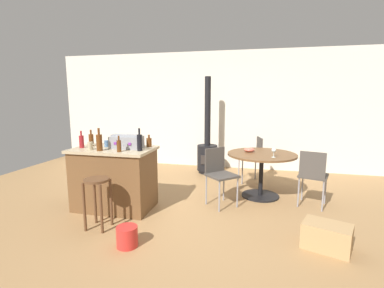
{
  "coord_description": "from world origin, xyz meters",
  "views": [
    {
      "loc": [
        0.97,
        -3.82,
        1.67
      ],
      "look_at": [
        -0.03,
        0.28,
        0.96
      ],
      "focal_mm": 26.34,
      "sensor_mm": 36.0,
      "label": 1
    }
  ],
  "objects_px": {
    "folding_chair_near": "(253,155)",
    "bottle_1": "(140,142)",
    "folding_chair_far": "(219,172)",
    "bottle_0": "(99,142)",
    "bottle_2": "(119,146)",
    "cup_0": "(90,146)",
    "toolbox": "(127,142)",
    "bottle_3": "(91,139)",
    "bottle_4": "(149,142)",
    "plastic_bucket": "(127,236)",
    "cardboard_box": "(327,236)",
    "dining_table": "(261,163)",
    "folding_chair_left": "(313,174)",
    "wine_glass": "(274,151)",
    "kitchen_island": "(114,178)",
    "wooden_stool": "(97,193)",
    "serving_bowl": "(249,150)",
    "cup_1": "(107,144)",
    "wood_stove": "(207,151)",
    "bottle_5": "(82,141)"
  },
  "relations": [
    {
      "from": "bottle_0",
      "to": "cardboard_box",
      "type": "bearing_deg",
      "value": -5.72
    },
    {
      "from": "cup_1",
      "to": "plastic_bucket",
      "type": "xyz_separation_m",
      "value": [
        0.84,
        -1.08,
        -0.85
      ]
    },
    {
      "from": "kitchen_island",
      "to": "bottle_5",
      "type": "relative_size",
      "value": 4.66
    },
    {
      "from": "cardboard_box",
      "to": "bottle_3",
      "type": "bearing_deg",
      "value": 168.97
    },
    {
      "from": "folding_chair_far",
      "to": "bottle_5",
      "type": "xyz_separation_m",
      "value": [
        -1.98,
        -0.57,
        0.49
      ]
    },
    {
      "from": "folding_chair_far",
      "to": "bottle_0",
      "type": "xyz_separation_m",
      "value": [
        -1.59,
        -0.72,
        0.51
      ]
    },
    {
      "from": "kitchen_island",
      "to": "bottle_4",
      "type": "xyz_separation_m",
      "value": [
        0.47,
        0.24,
        0.53
      ]
    },
    {
      "from": "folding_chair_near",
      "to": "bottle_2",
      "type": "relative_size",
      "value": 3.95
    },
    {
      "from": "bottle_3",
      "to": "cup_0",
      "type": "bearing_deg",
      "value": -59.03
    },
    {
      "from": "bottle_0",
      "to": "bottle_3",
      "type": "relative_size",
      "value": 1.29
    },
    {
      "from": "wooden_stool",
      "to": "cardboard_box",
      "type": "distance_m",
      "value": 2.76
    },
    {
      "from": "folding_chair_near",
      "to": "bottle_1",
      "type": "xyz_separation_m",
      "value": [
        -1.52,
        -1.96,
        0.51
      ]
    },
    {
      "from": "folding_chair_far",
      "to": "folding_chair_left",
      "type": "bearing_deg",
      "value": 9.27
    },
    {
      "from": "cup_1",
      "to": "toolbox",
      "type": "bearing_deg",
      "value": -7.28
    },
    {
      "from": "folding_chair_near",
      "to": "bottle_4",
      "type": "bearing_deg",
      "value": -132.95
    },
    {
      "from": "cardboard_box",
      "to": "folding_chair_near",
      "type": "bearing_deg",
      "value": 110.13
    },
    {
      "from": "wooden_stool",
      "to": "bottle_5",
      "type": "bearing_deg",
      "value": 135.31
    },
    {
      "from": "folding_chair_near",
      "to": "bottle_1",
      "type": "bearing_deg",
      "value": -127.74
    },
    {
      "from": "cup_1",
      "to": "kitchen_island",
      "type": "bearing_deg",
      "value": -30.69
    },
    {
      "from": "bottle_4",
      "to": "plastic_bucket",
      "type": "relative_size",
      "value": 0.77
    },
    {
      "from": "wine_glass",
      "to": "serving_bowl",
      "type": "relative_size",
      "value": 0.8
    },
    {
      "from": "bottle_1",
      "to": "serving_bowl",
      "type": "xyz_separation_m",
      "value": [
        1.46,
        1.22,
        -0.27
      ]
    },
    {
      "from": "bottle_1",
      "to": "bottle_3",
      "type": "distance_m",
      "value": 0.93
    },
    {
      "from": "folding_chair_left",
      "to": "wine_glass",
      "type": "height_order",
      "value": "wine_glass"
    },
    {
      "from": "serving_bowl",
      "to": "plastic_bucket",
      "type": "height_order",
      "value": "serving_bowl"
    },
    {
      "from": "dining_table",
      "to": "plastic_bucket",
      "type": "height_order",
      "value": "dining_table"
    },
    {
      "from": "wood_stove",
      "to": "bottle_5",
      "type": "height_order",
      "value": "wood_stove"
    },
    {
      "from": "bottle_1",
      "to": "folding_chair_far",
      "type": "bearing_deg",
      "value": 29.65
    },
    {
      "from": "serving_bowl",
      "to": "bottle_0",
      "type": "bearing_deg",
      "value": -146.09
    },
    {
      "from": "cup_0",
      "to": "wine_glass",
      "type": "bearing_deg",
      "value": 19.99
    },
    {
      "from": "kitchen_island",
      "to": "wooden_stool",
      "type": "distance_m",
      "value": 0.67
    },
    {
      "from": "bottle_2",
      "to": "cup_0",
      "type": "xyz_separation_m",
      "value": [
        -0.48,
        0.06,
        -0.03
      ]
    },
    {
      "from": "wood_stove",
      "to": "toolbox",
      "type": "relative_size",
      "value": 4.62
    },
    {
      "from": "bottle_4",
      "to": "cardboard_box",
      "type": "xyz_separation_m",
      "value": [
        2.39,
        -0.76,
        -0.85
      ]
    },
    {
      "from": "bottle_3",
      "to": "bottle_2",
      "type": "bearing_deg",
      "value": -28.42
    },
    {
      "from": "folding_chair_left",
      "to": "serving_bowl",
      "type": "relative_size",
      "value": 4.88
    },
    {
      "from": "kitchen_island",
      "to": "wine_glass",
      "type": "xyz_separation_m",
      "value": [
        2.31,
        0.76,
        0.38
      ]
    },
    {
      "from": "cup_1",
      "to": "serving_bowl",
      "type": "xyz_separation_m",
      "value": [
        2.08,
        1.04,
        -0.19
      ]
    },
    {
      "from": "plastic_bucket",
      "to": "bottle_2",
      "type": "bearing_deg",
      "value": 121.27
    },
    {
      "from": "folding_chair_left",
      "to": "bottle_1",
      "type": "height_order",
      "value": "bottle_1"
    },
    {
      "from": "bottle_3",
      "to": "wooden_stool",
      "type": "bearing_deg",
      "value": -54.48
    },
    {
      "from": "cup_1",
      "to": "wine_glass",
      "type": "xyz_separation_m",
      "value": [
        2.47,
        0.67,
        -0.12
      ]
    },
    {
      "from": "plastic_bucket",
      "to": "kitchen_island",
      "type": "bearing_deg",
      "value": 124.64
    },
    {
      "from": "bottle_3",
      "to": "cup_0",
      "type": "relative_size",
      "value": 2.17
    },
    {
      "from": "bottle_2",
      "to": "bottle_3",
      "type": "distance_m",
      "value": 0.75
    },
    {
      "from": "bottle_3",
      "to": "cardboard_box",
      "type": "height_order",
      "value": "bottle_3"
    },
    {
      "from": "wooden_stool",
      "to": "folding_chair_far",
      "type": "distance_m",
      "value": 1.81
    },
    {
      "from": "wooden_stool",
      "to": "cardboard_box",
      "type": "relative_size",
      "value": 1.32
    },
    {
      "from": "toolbox",
      "to": "bottle_3",
      "type": "height_order",
      "value": "bottle_3"
    },
    {
      "from": "dining_table",
      "to": "cup_0",
      "type": "height_order",
      "value": "cup_0"
    }
  ]
}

